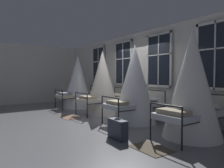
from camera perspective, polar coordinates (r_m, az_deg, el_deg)
ground at (r=7.14m, az=0.65°, el=-9.30°), size 20.50×20.50×0.00m
back_wall_with_windows at (r=7.80m, az=8.06°, el=2.89°), size 11.25×0.10×3.05m
end_wall_left at (r=11.53m, az=-23.64°, el=2.47°), size 0.10×6.90×3.05m
window_bank at (r=7.73m, az=7.41°, el=0.03°), size 6.78×0.10×2.77m
cot_first at (r=9.52m, az=-9.42°, el=0.54°), size 1.35×1.85×2.39m
cot_second at (r=7.83m, az=-2.62°, el=0.23°), size 1.35×1.87×2.39m
cot_third at (r=6.36m, az=6.24°, el=-0.21°), size 1.35×1.87×2.39m
cot_fourth at (r=5.10m, az=21.17°, el=-0.16°), size 1.35×1.86×2.52m
rug_second at (r=7.36m, az=-11.48°, el=-8.96°), size 0.81×0.58×0.01m
rug_fourth at (r=4.30m, az=10.66°, el=-17.05°), size 0.81×0.58×0.01m
suitcase_dark at (r=4.78m, az=1.55°, el=-12.30°), size 0.57×0.25×0.47m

